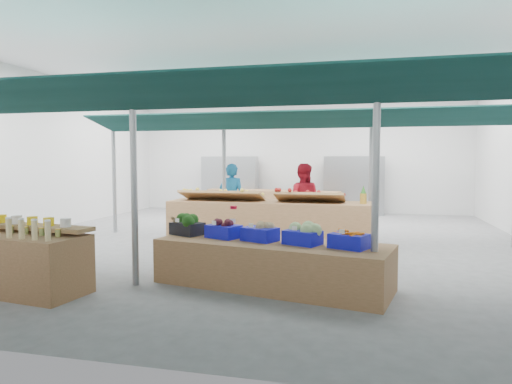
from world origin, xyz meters
The scene contains 22 objects.
floor centered at (0.00, 0.00, 0.00)m, with size 13.00×13.00×0.00m, color slate.
hall centered at (0.00, 1.44, 2.65)m, with size 13.00×13.00×13.00m.
pole_grid centered at (0.75, -1.75, 1.81)m, with size 10.00×4.60×3.00m.
awnings centered at (0.75, -1.75, 2.78)m, with size 9.50×7.08×0.30m.
back_shelving_left centered at (-2.50, 6.00, 1.00)m, with size 2.00×0.50×2.00m, color #B23F33.
back_shelving_right centered at (2.00, 6.00, 1.00)m, with size 2.00×0.50×2.00m, color #B23F33.
bottle_shelf centered at (-2.36, -4.71, 0.45)m, with size 1.98×1.35×1.12m.
veg_counter centered at (1.03, -3.61, 0.34)m, with size 3.48×1.16×0.68m, color brown.
fruit_counter centered at (0.29, -0.25, 0.48)m, with size 4.53×1.08×0.97m, color brown.
far_counter centered at (-0.77, 5.34, 0.42)m, with size 4.69×0.94×0.84m, color brown.
vendor_left centered at (-0.91, 0.85, 0.91)m, with size 0.66×0.43×1.81m, color #166195.
vendor_right centered at (0.89, 0.85, 0.91)m, with size 0.88×0.69×1.81m, color #A61423.
crate_broccoli centered at (-0.44, -3.30, 0.84)m, with size 0.60×0.52×0.35m.
crate_beets centered at (0.22, -3.44, 0.81)m, with size 0.60×0.52×0.29m.
crate_celeriac centered at (0.84, -3.57, 0.82)m, with size 0.60×0.52×0.31m.
crate_cabbage centered at (1.50, -3.71, 0.84)m, with size 0.60×0.52×0.35m.
crate_carrots centered at (2.16, -3.85, 0.79)m, with size 0.60×0.52×0.29m.
sparrow centered at (-0.62, -3.39, 0.92)m, with size 0.12×0.09×0.11m.
pole_ribbon centered at (0.23, -2.91, 1.08)m, with size 0.12×0.12×0.28m.
apple_heap_yellow centered at (-0.79, -0.35, 1.14)m, with size 1.91×0.72×0.27m.
apple_heap_red centered at (1.21, -0.36, 1.14)m, with size 1.51×0.72×0.27m.
pineapple centered at (2.34, -0.37, 1.15)m, with size 0.14×0.14×0.39m.
Camera 1 is at (2.35, -10.20, 1.89)m, focal length 32.00 mm.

